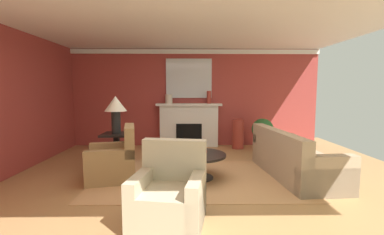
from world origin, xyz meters
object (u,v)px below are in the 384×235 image
(armchair_near_window, at_px, (114,162))
(coffee_table, at_px, (198,160))
(mantel_mirror, at_px, (189,78))
(vase_mantel_left, at_px, (169,99))
(fireplace, at_px, (189,126))
(sofa, at_px, (293,160))
(table_lamp, at_px, (116,107))
(side_table, at_px, (117,148))
(armchair_facing_fireplace, at_px, (170,197))
(vase_mantel_right, at_px, (209,97))
(vase_tall_corner, at_px, (238,134))
(potted_plant, at_px, (262,131))

(armchair_near_window, bearing_deg, coffee_table, 0.66)
(mantel_mirror, xyz_separation_m, armchair_near_window, (-1.33, -2.90, -1.59))
(mantel_mirror, height_order, armchair_near_window, mantel_mirror)
(armchair_near_window, xyz_separation_m, vase_mantel_left, (0.78, 2.73, 1.02))
(fireplace, relative_size, sofa, 0.83)
(table_lamp, bearing_deg, mantel_mirror, 55.73)
(side_table, xyz_separation_m, vase_mantel_left, (0.92, 1.99, 0.93))
(fireplace, bearing_deg, sofa, -54.74)
(vase_mantel_left, bearing_deg, coffee_table, -75.65)
(armchair_facing_fireplace, xyz_separation_m, vase_mantel_left, (-0.31, 4.29, 1.02))
(vase_mantel_right, bearing_deg, mantel_mirror, 162.82)
(table_lamp, bearing_deg, side_table, 90.00)
(fireplace, relative_size, armchair_near_window, 1.89)
(armchair_facing_fireplace, height_order, vase_mantel_left, vase_mantel_left)
(vase_tall_corner, bearing_deg, side_table, -148.07)
(fireplace, height_order, armchair_facing_fireplace, fireplace)
(mantel_mirror, relative_size, vase_tall_corner, 1.62)
(vase_mantel_left, bearing_deg, side_table, -114.85)
(side_table, distance_m, vase_mantel_left, 2.38)
(vase_mantel_right, distance_m, potted_plant, 1.69)
(vase_mantel_left, distance_m, vase_mantel_right, 1.10)
(vase_tall_corner, bearing_deg, mantel_mirror, 162.33)
(vase_mantel_left, bearing_deg, vase_tall_corner, -7.62)
(fireplace, bearing_deg, side_table, -125.82)
(vase_mantel_left, height_order, potted_plant, vase_mantel_left)
(armchair_facing_fireplace, distance_m, coffee_table, 1.63)
(armchair_facing_fireplace, bearing_deg, mantel_mirror, 86.87)
(table_lamp, bearing_deg, fireplace, 54.18)
(side_table, relative_size, potted_plant, 0.84)
(mantel_mirror, height_order, coffee_table, mantel_mirror)
(armchair_facing_fireplace, bearing_deg, table_lamp, 118.01)
(fireplace, distance_m, coffee_table, 2.78)
(vase_tall_corner, bearing_deg, armchair_facing_fireplace, -111.13)
(mantel_mirror, bearing_deg, sofa, -55.93)
(vase_mantel_left, relative_size, vase_mantel_right, 0.72)
(armchair_near_window, distance_m, side_table, 0.76)
(sofa, xyz_separation_m, vase_tall_corner, (-0.56, 2.36, 0.09))
(armchair_facing_fireplace, height_order, vase_mantel_right, vase_mantel_right)
(mantel_mirror, xyz_separation_m, vase_tall_corner, (1.32, -0.42, -1.50))
(armchair_near_window, bearing_deg, vase_tall_corner, 43.19)
(sofa, bearing_deg, armchair_facing_fireplace, -141.65)
(fireplace, distance_m, sofa, 3.27)
(side_table, height_order, table_lamp, table_lamp)
(table_lamp, xyz_separation_m, potted_plant, (3.39, 1.53, -0.73))
(coffee_table, distance_m, potted_plant, 2.87)
(mantel_mirror, distance_m, side_table, 3.01)
(fireplace, bearing_deg, armchair_facing_fireplace, -93.21)
(table_lamp, height_order, vase_tall_corner, table_lamp)
(coffee_table, distance_m, vase_mantel_left, 2.97)
(vase_tall_corner, relative_size, vase_mantel_left, 3.14)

